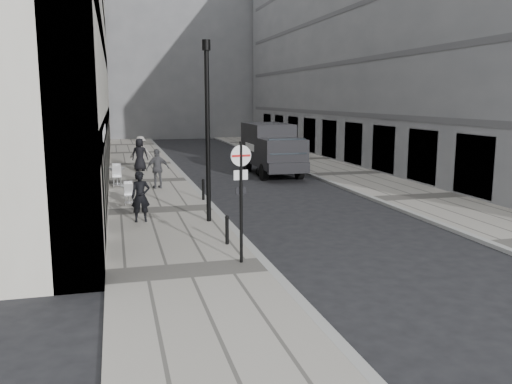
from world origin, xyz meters
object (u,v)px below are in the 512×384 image
Objects in this scene: lamppost at (207,123)px; cyclist at (268,164)px; sign_post at (241,186)px; panel_van at (271,146)px; walking_man at (141,197)px.

lamppost reaches higher than cyclist.
sign_post is 17.22m from panel_van.
cyclist is (5.29, 11.09, -2.84)m from lamppost.
lamppost is at bearing 83.23° from sign_post.
lamppost is (2.26, -0.50, 2.51)m from walking_man.
walking_man is 6.00m from sign_post.
panel_van is (5.55, 16.29, -0.51)m from sign_post.
sign_post is at bearing -68.82° from walking_man.
cyclist is at bearing 64.96° from sign_post.
walking_man is 0.29× the size of lamppost.
sign_post is at bearing -108.31° from panel_van.
walking_man reaches higher than cyclist.
sign_post reaches higher than walking_man.
walking_man is at bearing -125.25° from panel_van.
sign_post is 5.12m from lamppost.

